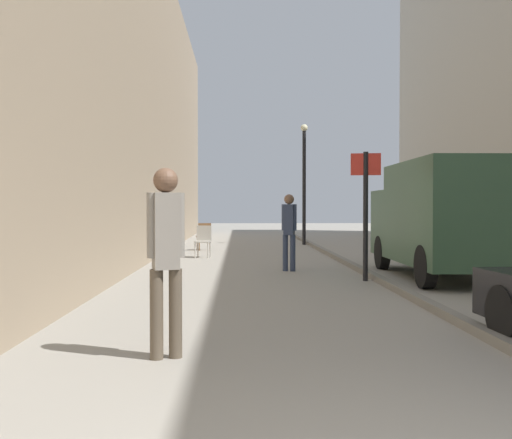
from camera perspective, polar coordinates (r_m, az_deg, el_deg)
ground_plane at (r=14.51m, az=3.13°, el=-4.69°), size 80.00×80.00×0.00m
building_facade_left at (r=15.37m, az=-18.29°, el=13.64°), size 3.76×40.00×9.63m
kerb_strip at (r=14.72m, az=9.29°, el=-4.38°), size 0.16×40.00×0.12m
pedestrian_main_foreground at (r=13.70m, az=3.22°, el=-0.71°), size 0.34×0.26×1.79m
pedestrian_mid_block at (r=5.85m, az=-8.71°, el=-2.80°), size 0.36×0.27×1.87m
delivery_van at (r=13.01m, az=17.92°, el=0.27°), size 2.13×4.94×2.41m
street_sign_post at (r=12.06m, az=10.55°, el=1.45°), size 0.60×0.12×2.60m
lamp_post at (r=23.42m, az=4.67°, el=4.22°), size 0.28×0.28×4.76m
cafe_chair_near_window at (r=20.35m, az=-5.05°, el=-1.45°), size 0.54×0.54×0.94m
cafe_chair_by_doorway at (r=17.50m, az=-5.11°, el=-1.89°), size 0.50×0.50×0.94m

